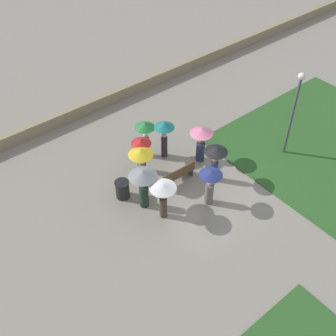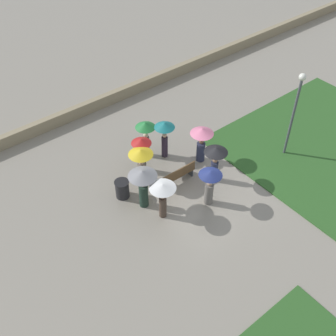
% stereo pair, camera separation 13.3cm
% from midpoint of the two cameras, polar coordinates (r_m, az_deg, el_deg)
% --- Properties ---
extents(ground_plane, '(90.00, 90.00, 0.00)m').
position_cam_midpoint_polar(ground_plane, '(18.61, 5.29, -3.00)').
color(ground_plane, gray).
extents(lawn_patch_near, '(9.53, 8.13, 0.06)m').
position_cam_midpoint_polar(lawn_patch_near, '(22.36, 20.71, 3.24)').
color(lawn_patch_near, '#2D5B26').
rests_on(lawn_patch_near, ground_plane).
extents(parapet_wall, '(45.00, 0.35, 0.66)m').
position_cam_midpoint_polar(parapet_wall, '(23.60, -8.57, 8.97)').
color(parapet_wall, gray).
rests_on(parapet_wall, ground_plane).
extents(park_bench, '(1.74, 0.44, 0.90)m').
position_cam_midpoint_polar(park_bench, '(18.55, 1.55, -0.93)').
color(park_bench, brown).
rests_on(park_bench, ground_plane).
extents(lamp_post, '(0.32, 0.32, 4.35)m').
position_cam_midpoint_polar(lamp_post, '(19.48, 17.09, 8.17)').
color(lamp_post, '#474C51').
rests_on(lamp_post, ground_plane).
extents(trash_bin, '(0.64, 0.64, 0.85)m').
position_cam_midpoint_polar(trash_bin, '(18.08, -6.01, -2.85)').
color(trash_bin, '#232326').
rests_on(trash_bin, ground_plane).
extents(crowd_person_green, '(0.94, 0.94, 1.94)m').
position_cam_midpoint_polar(crowd_person_green, '(19.37, -2.85, 4.93)').
color(crowd_person_green, slate).
rests_on(crowd_person_green, ground_plane).
extents(crowd_person_red, '(0.90, 0.90, 1.86)m').
position_cam_midpoint_polar(crowd_person_red, '(18.63, -3.38, 2.54)').
color(crowd_person_red, '#1E3328').
rests_on(crowd_person_red, ground_plane).
extents(crowd_person_navy, '(0.98, 0.98, 1.82)m').
position_cam_midpoint_polar(crowd_person_navy, '(17.24, 5.91, -1.87)').
color(crowd_person_navy, slate).
rests_on(crowd_person_navy, ground_plane).
extents(crowd_person_white, '(1.08, 1.08, 1.81)m').
position_cam_midpoint_polar(crowd_person_white, '(16.55, -0.50, -3.39)').
color(crowd_person_white, '#47382D').
rests_on(crowd_person_white, ground_plane).
extents(crowd_person_grey, '(1.20, 1.20, 1.97)m').
position_cam_midpoint_polar(crowd_person_grey, '(16.93, -3.21, -1.70)').
color(crowd_person_grey, '#1E3328').
rests_on(crowd_person_grey, ground_plane).
extents(crowd_person_black, '(1.04, 1.04, 1.88)m').
position_cam_midpoint_polar(crowd_person_black, '(18.19, 6.65, 1.57)').
color(crowd_person_black, '#282D47').
rests_on(crowd_person_black, ground_plane).
extents(crowd_person_pink, '(1.08, 1.08, 1.85)m').
position_cam_midpoint_polar(crowd_person_pink, '(19.22, 4.77, 4.05)').
color(crowd_person_pink, '#282D47').
rests_on(crowd_person_pink, ground_plane).
extents(crowd_person_yellow, '(1.08, 1.08, 1.87)m').
position_cam_midpoint_polar(crowd_person_yellow, '(18.01, -3.46, 1.21)').
color(crowd_person_yellow, slate).
rests_on(crowd_person_yellow, ground_plane).
extents(crowd_person_teal, '(0.95, 0.95, 1.96)m').
position_cam_midpoint_polar(crowd_person_teal, '(19.30, -0.27, 4.94)').
color(crowd_person_teal, '#2D2333').
rests_on(crowd_person_teal, ground_plane).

